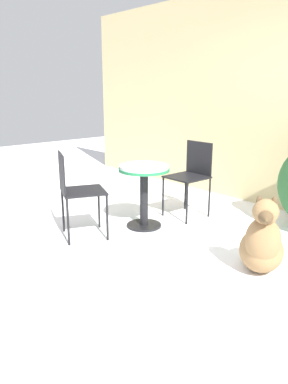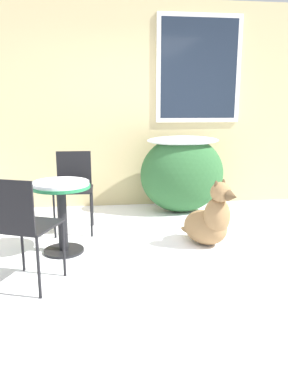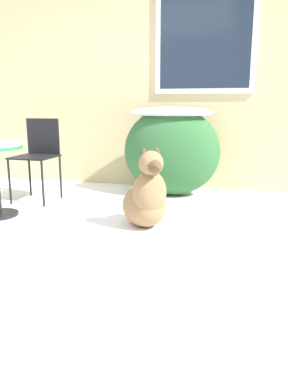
{
  "view_description": "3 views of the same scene",
  "coord_description": "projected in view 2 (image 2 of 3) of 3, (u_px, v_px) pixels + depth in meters",
  "views": [
    {
      "loc": [
        2.19,
        -2.3,
        1.54
      ],
      "look_at": [
        -0.84,
        0.41,
        0.41
      ],
      "focal_mm": 35.0,
      "sensor_mm": 36.0,
      "label": 1
    },
    {
      "loc": [
        -0.49,
        -3.19,
        1.43
      ],
      "look_at": [
        0.0,
        0.6,
        0.55
      ],
      "focal_mm": 35.0,
      "sensor_mm": 36.0,
      "label": 2
    },
    {
      "loc": [
        1.41,
        -2.67,
        1.05
      ],
      "look_at": [
        0.64,
        0.47,
        0.31
      ],
      "focal_mm": 35.0,
      "sensor_mm": 36.0,
      "label": 3
    }
  ],
  "objects": [
    {
      "name": "ground_plane",
      "position": [
        152.0,
        264.0,
        3.47
      ],
      "size": [
        16.0,
        16.0,
        0.0
      ],
      "primitive_type": "plane",
      "color": "white"
    },
    {
      "name": "house_wall",
      "position": [
        133.0,
        105.0,
        5.27
      ],
      "size": [
        8.0,
        0.1,
        2.84
      ],
      "color": "#D1BC84",
      "rests_on": "ground_plane"
    },
    {
      "name": "shrub_left",
      "position": [
        182.0,
        172.0,
        5.08
      ],
      "size": [
        1.14,
        0.71,
        1.04
      ],
      "color": "#2D6033",
      "rests_on": "ground_plane"
    },
    {
      "name": "patio_table",
      "position": [
        61.0,
        201.0,
        3.65
      ],
      "size": [
        0.57,
        0.57,
        0.72
      ],
      "color": "black",
      "rests_on": "ground_plane"
    },
    {
      "name": "patio_chair_near_table",
      "position": [
        74.0,
        185.0,
        4.33
      ],
      "size": [
        0.45,
        0.45,
        0.91
      ],
      "rotation": [
        0.0,
        0.0,
        -0.02
      ],
      "color": "black",
      "rests_on": "ground_plane"
    },
    {
      "name": "patio_chair_far_side",
      "position": [
        22.0,
        224.0,
        2.91
      ],
      "size": [
        0.57,
        0.57,
        0.91
      ],
      "rotation": [
        0.0,
        0.0,
        2.74
      ],
      "color": "black",
      "rests_on": "ground_plane"
    },
    {
      "name": "dog",
      "position": [
        210.0,
        221.0,
        3.9
      ],
      "size": [
        0.59,
        0.68,
        0.72
      ],
      "rotation": [
        0.0,
        0.0,
        0.56
      ],
      "color": "#937047",
      "rests_on": "ground_plane"
    }
  ]
}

